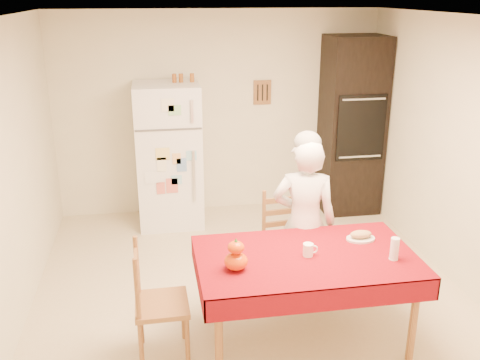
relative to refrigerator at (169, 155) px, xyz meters
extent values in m
plane|color=#C7B490|center=(0.65, -1.88, -0.85)|extent=(4.50, 4.50, 0.00)
cube|color=beige|center=(0.65, 0.37, 0.40)|extent=(4.00, 0.02, 2.50)
cube|color=beige|center=(0.65, -4.13, 0.40)|extent=(4.00, 0.02, 2.50)
cube|color=beige|center=(-1.35, -1.88, 0.40)|extent=(0.02, 4.50, 2.50)
cube|color=beige|center=(2.65, -1.88, 0.40)|extent=(0.02, 4.50, 2.50)
cube|color=white|center=(0.65, -1.88, 1.65)|extent=(4.00, 4.50, 0.02)
cube|color=brown|center=(1.20, 0.36, 0.65)|extent=(0.22, 0.02, 0.30)
cube|color=white|center=(0.00, 0.00, 0.00)|extent=(0.75, 0.70, 1.70)
cube|color=silver|center=(0.26, -0.37, 0.60)|extent=(0.03, 0.03, 0.25)
cube|color=silver|center=(0.26, -0.37, -0.15)|extent=(0.03, 0.03, 0.60)
cube|color=black|center=(2.28, 0.05, 0.25)|extent=(0.70, 0.60, 2.20)
cube|color=black|center=(2.28, -0.26, 0.30)|extent=(0.59, 0.02, 0.80)
cylinder|color=brown|center=(0.20, -2.96, -0.50)|extent=(0.06, 0.06, 0.71)
cylinder|color=brown|center=(0.20, -2.18, -0.50)|extent=(0.06, 0.06, 0.71)
cylinder|color=brown|center=(1.68, -2.96, -0.50)|extent=(0.06, 0.06, 0.71)
cylinder|color=brown|center=(1.68, -2.18, -0.50)|extent=(0.06, 0.06, 0.71)
cube|color=brown|center=(0.94, -2.57, -0.12)|extent=(1.60, 0.90, 0.04)
cube|color=#5F050F|center=(0.94, -2.57, -0.09)|extent=(1.70, 1.00, 0.01)
cylinder|color=brown|center=(0.84, -1.95, -0.64)|extent=(0.04, 0.04, 0.43)
cylinder|color=brown|center=(0.81, -1.62, -0.64)|extent=(0.04, 0.04, 0.43)
cylinder|color=brown|center=(1.20, -1.92, -0.64)|extent=(0.04, 0.04, 0.43)
cylinder|color=brown|center=(1.17, -1.58, -0.64)|extent=(0.04, 0.04, 0.43)
cube|color=brown|center=(1.01, -1.77, -0.40)|extent=(0.46, 0.44, 0.04)
cube|color=brown|center=(0.99, -1.60, -0.15)|extent=(0.36, 0.07, 0.50)
cylinder|color=brown|center=(-0.01, -2.76, -0.64)|extent=(0.04, 0.04, 0.43)
cylinder|color=brown|center=(-0.35, -2.76, -0.64)|extent=(0.04, 0.04, 0.43)
cylinder|color=brown|center=(-0.02, -2.40, -0.64)|extent=(0.04, 0.04, 0.43)
cylinder|color=brown|center=(-0.36, -2.40, -0.64)|extent=(0.04, 0.04, 0.43)
cube|color=brown|center=(-0.18, -2.58, -0.40)|extent=(0.41, 0.43, 0.04)
cube|color=brown|center=(-0.35, -2.58, -0.15)|extent=(0.03, 0.36, 0.50)
imported|color=silver|center=(1.09, -1.99, -0.08)|extent=(0.64, 0.51, 1.54)
cylinder|color=white|center=(0.95, -2.58, -0.04)|extent=(0.08, 0.08, 0.10)
ellipsoid|color=#D44404|center=(0.37, -2.69, -0.02)|extent=(0.18, 0.18, 0.13)
ellipsoid|color=#C83D04|center=(0.37, -2.69, 0.09)|extent=(0.12, 0.12, 0.09)
cylinder|color=white|center=(1.58, -2.74, 0.00)|extent=(0.07, 0.07, 0.18)
cylinder|color=silver|center=(1.46, -2.38, -0.08)|extent=(0.24, 0.24, 0.02)
ellipsoid|color=#9F824E|center=(1.46, -2.38, -0.04)|extent=(0.18, 0.10, 0.06)
cylinder|color=brown|center=(0.11, 0.05, 0.90)|extent=(0.05, 0.05, 0.10)
cylinder|color=brown|center=(0.18, 0.05, 0.90)|extent=(0.05, 0.05, 0.10)
cylinder|color=#97531B|center=(0.31, 0.05, 0.90)|extent=(0.05, 0.05, 0.10)
camera|label=1|loc=(-0.19, -6.13, 1.84)|focal=40.00mm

